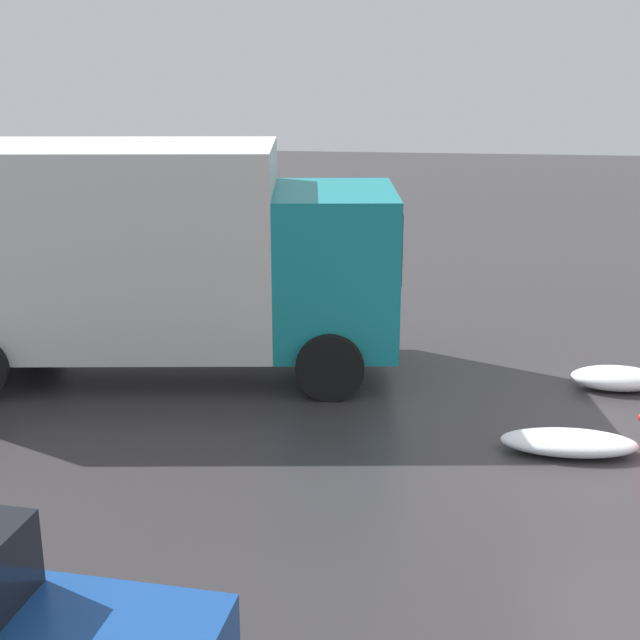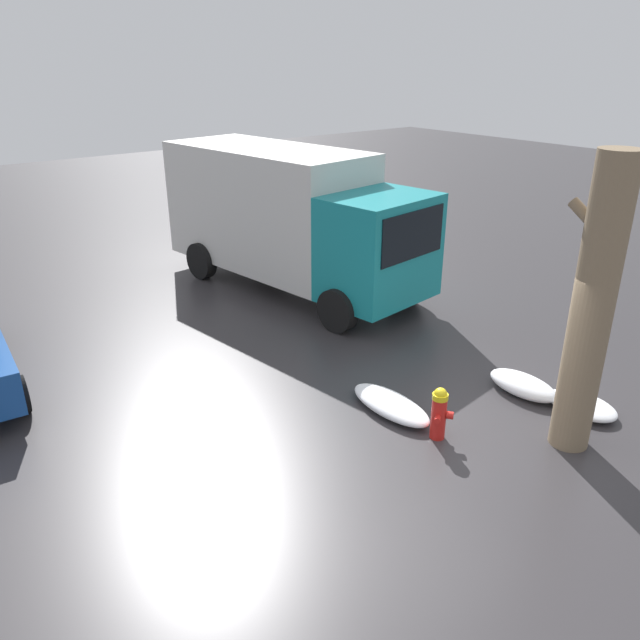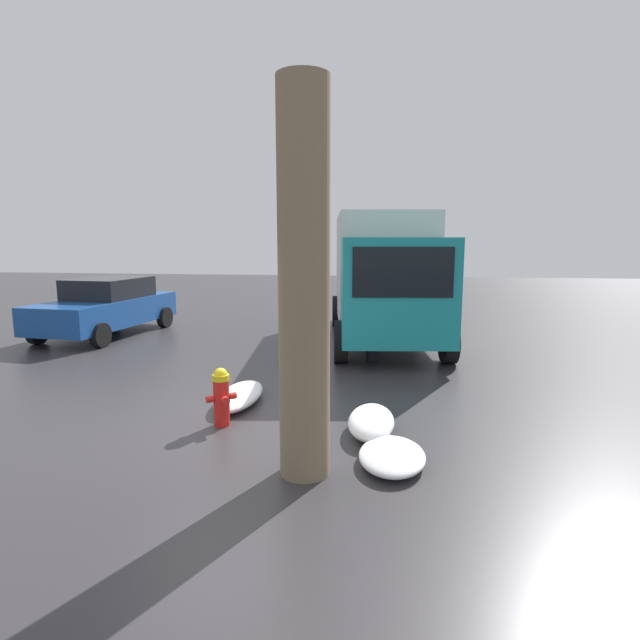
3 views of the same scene
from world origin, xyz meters
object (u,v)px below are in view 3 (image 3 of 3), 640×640
(delivery_truck, at_px, (382,272))
(parked_car, at_px, (107,306))
(fire_hydrant, at_px, (221,396))
(pedestrian, at_px, (372,320))
(tree_trunk, at_px, (304,285))

(delivery_truck, xyz_separation_m, parked_car, (-0.54, 7.39, -0.96))
(fire_hydrant, distance_m, delivery_truck, 7.03)
(fire_hydrant, height_order, parked_car, parked_car)
(parked_car, bearing_deg, delivery_truck, -171.03)
(fire_hydrant, bearing_deg, pedestrian, 118.82)
(tree_trunk, xyz_separation_m, delivery_truck, (7.85, -0.64, -0.35))
(tree_trunk, relative_size, delivery_truck, 0.59)
(tree_trunk, bearing_deg, parked_car, 42.74)
(fire_hydrant, height_order, tree_trunk, tree_trunk)
(tree_trunk, bearing_deg, pedestrian, -5.31)
(tree_trunk, height_order, parked_car, tree_trunk)
(tree_trunk, height_order, delivery_truck, tree_trunk)
(fire_hydrant, height_order, pedestrian, pedestrian)
(fire_hydrant, xyz_separation_m, tree_trunk, (-1.24, -1.39, 1.66))
(tree_trunk, bearing_deg, fire_hydrant, 48.15)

